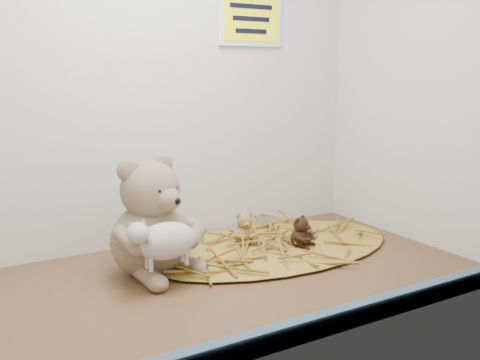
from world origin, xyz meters
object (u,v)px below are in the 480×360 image
main_teddy (149,216)px  mini_teddy_tan (244,227)px  mini_teddy_brown (300,230)px  toy_lamb (166,241)px

main_teddy → mini_teddy_tan: 27.10cm
mini_teddy_tan → mini_teddy_brown: size_ratio=1.04×
main_teddy → toy_lamb: main_teddy is taller
mini_teddy_tan → mini_teddy_brown: (10.25, -8.76, -0.15)cm
toy_lamb → mini_teddy_tan: 29.33cm
toy_lamb → mini_teddy_tan: bearing=27.7°
main_teddy → mini_teddy_tan: bearing=-10.1°
main_teddy → mini_teddy_brown: (35.92, -4.25, -7.55)cm
main_teddy → toy_lamb: size_ratio=1.57×
main_teddy → mini_teddy_brown: 36.95cm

